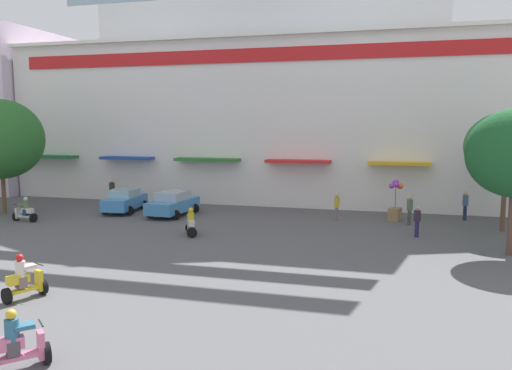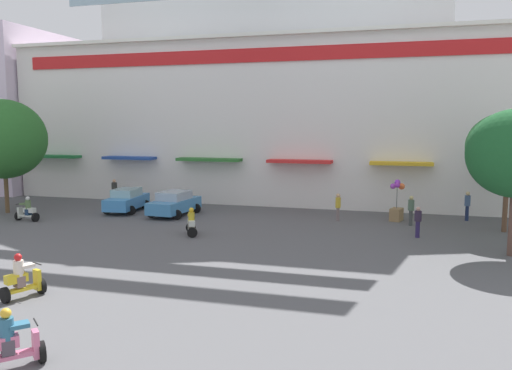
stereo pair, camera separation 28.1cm
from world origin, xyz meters
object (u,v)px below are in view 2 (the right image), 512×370
Objects in this scene: scooter_rider_7 at (12,343)px; pedestrian_0 at (467,204)px; parked_car_1 at (174,203)px; pedestrian_4 at (114,190)px; parked_car_0 at (127,200)px; pedestrian_3 at (418,220)px; balloon_vendor_cart at (397,206)px; scooter_rider_4 at (22,279)px; scooter_rider_3 at (27,211)px; plaza_tree_3 at (509,147)px; scooter_rider_2 at (191,224)px; pedestrian_1 at (411,209)px; pedestrian_2 at (338,205)px; plaza_tree_0 at (3,139)px.

pedestrian_0 reaches higher than scooter_rider_7.
pedestrian_4 is at bearing 151.01° from parked_car_1.
parked_car_0 is 2.56× the size of pedestrian_3.
balloon_vendor_cart is at bearing 103.87° from pedestrian_3.
pedestrian_3 is at bearing -8.88° from parked_car_0.
scooter_rider_4 reaches higher than parked_car_0.
scooter_rider_3 is 26.08m from pedestrian_0.
pedestrian_4 is at bearing 172.78° from plaza_tree_3.
scooter_rider_7 is (5.05, -19.68, -0.15)m from parked_car_1.
parked_car_0 is 8.80m from scooter_rider_2.
scooter_rider_2 is at bearing -166.84° from pedestrian_3.
pedestrian_3 is (-2.94, -5.58, -0.12)m from pedestrian_0.
scooter_rider_4 is at bearing -98.27° from scooter_rider_2.
pedestrian_0 is (15.68, 18.69, 0.37)m from scooter_rider_4.
pedestrian_1 is at bearing 12.57° from scooter_rider_3.
scooter_rider_4 is 18.48m from pedestrian_2.
scooter_rider_3 is (3.25, -2.05, -4.15)m from plaza_tree_0.
plaza_tree_3 is 6.39m from pedestrian_3.
pedestrian_3 is 21.78m from pedestrian_4.
parked_car_0 is 16.82m from scooter_rider_4.
pedestrian_2 is (17.68, 5.11, 0.35)m from scooter_rider_3.
pedestrian_2 is at bearing 175.90° from plaza_tree_3.
pedestrian_0 is 4.05m from pedestrian_1.
parked_car_1 reaches higher than scooter_rider_7.
scooter_rider_4 is 18.28m from pedestrian_3.
pedestrian_2 is 0.67× the size of balloon_vendor_cart.
pedestrian_2 reaches higher than parked_car_1.
pedestrian_4 reaches higher than pedestrian_3.
scooter_rider_4 is (-1.52, -10.48, 0.03)m from scooter_rider_2.
scooter_rider_4 is at bearing -130.00° from pedestrian_0.
parked_car_0 is at bearing -174.77° from balloon_vendor_cart.
scooter_rider_2 is at bearing -149.91° from pedestrian_0.
scooter_rider_4 is 21.03m from balloon_vendor_cart.
pedestrian_4 is (4.41, 5.65, -3.78)m from plaza_tree_0.
balloon_vendor_cart reaches higher than pedestrian_0.
pedestrian_4 is at bearing 113.25° from scooter_rider_4.
plaza_tree_0 is at bearing -169.48° from pedestrian_0.
pedestrian_0 reaches higher than scooter_rider_4.
scooter_rider_3 is 7.79m from pedestrian_4.
scooter_rider_3 is at bearing -131.20° from parked_car_0.
balloon_vendor_cart is (13.45, 1.97, 0.11)m from parked_car_1.
scooter_rider_7 reaches higher than scooter_rider_2.
pedestrian_0 is (-1.54, 2.83, -3.51)m from plaza_tree_3.
pedestrian_2 reaches higher than pedestrian_3.
plaza_tree_0 is 4.88× the size of scooter_rider_7.
pedestrian_0 is at bearing 30.09° from scooter_rider_2.
pedestrian_1 is at bearing 52.54° from scooter_rider_4.
pedestrian_2 reaches higher than scooter_rider_4.
pedestrian_3 is at bearing -148.43° from plaza_tree_3.
plaza_tree_0 is 18.88m from scooter_rider_4.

